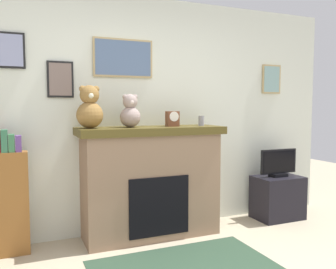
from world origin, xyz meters
The scene contains 9 objects.
back_wall centered at (0.00, 2.00, 1.30)m, with size 5.20×0.15×2.60m.
fireplace centered at (0.13, 1.69, 0.60)m, with size 1.55×0.55×1.18m.
bookshelf centered at (-1.33, 1.74, 0.55)m, with size 0.47×0.16×1.18m.
tv_stand centered at (1.78, 1.64, 0.26)m, with size 0.58×0.40×0.53m, color black.
television centered at (1.78, 1.64, 0.69)m, with size 0.52×0.14×0.34m.
candle_jar centered at (0.72, 1.68, 1.24)m, with size 0.06×0.06×0.11m, color gray.
mantel_clock centered at (0.37, 1.67, 1.26)m, with size 0.13×0.10×0.16m.
teddy_bear_cream centered at (-0.52, 1.68, 1.37)m, with size 0.26×0.26×0.42m.
teddy_bear_brown centered at (-0.11, 1.68, 1.33)m, with size 0.21×0.21×0.34m.
Camera 1 is at (-1.16, -1.83, 1.40)m, focal length 37.92 mm.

